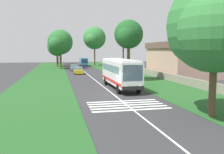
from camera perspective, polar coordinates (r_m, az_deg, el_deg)
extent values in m
plane|color=#333335|center=(26.43, 0.54, -4.29)|extent=(160.00, 160.00, 0.00)
cube|color=#235623|center=(40.66, -15.73, -0.81)|extent=(120.00, 8.00, 0.04)
cube|color=#235623|center=(42.97, 6.66, -0.25)|extent=(120.00, 8.00, 0.04)
cube|color=silver|center=(41.02, -4.22, -0.56)|extent=(110.00, 0.16, 0.01)
cube|color=white|center=(30.97, 1.87, 1.17)|extent=(11.00, 2.50, 2.90)
cube|color=slate|center=(31.21, 1.74, 2.17)|extent=(9.68, 2.54, 0.85)
cube|color=slate|center=(25.70, 4.91, 0.90)|extent=(0.08, 2.20, 1.74)
cube|color=red|center=(31.07, 1.87, -0.67)|extent=(10.78, 2.53, 0.36)
cube|color=white|center=(30.87, 1.88, 4.02)|extent=(10.56, 2.30, 0.18)
cube|color=black|center=(25.78, 4.96, -2.62)|extent=(0.16, 2.40, 0.40)
sphere|color=#F2EDCC|center=(25.59, 3.20, -2.37)|extent=(0.24, 0.24, 0.24)
sphere|color=#F2EDCC|center=(26.07, 6.61, -2.25)|extent=(0.24, 0.24, 0.24)
cylinder|color=black|center=(27.12, 1.56, -2.84)|extent=(1.10, 0.32, 1.10)
cylinder|color=black|center=(34.27, -1.46, -0.95)|extent=(1.10, 0.32, 1.10)
cylinder|color=black|center=(27.77, 6.18, -2.67)|extent=(1.10, 0.32, 1.10)
cylinder|color=black|center=(34.79, 2.26, -0.85)|extent=(1.10, 0.32, 1.10)
cube|color=silver|center=(20.03, 4.99, -7.71)|extent=(0.45, 6.80, 0.01)
cube|color=silver|center=(20.86, 4.24, -7.14)|extent=(0.45, 6.80, 0.01)
cube|color=silver|center=(21.70, 3.55, -6.61)|extent=(0.45, 6.80, 0.01)
cube|color=silver|center=(22.55, 2.91, -6.12)|extent=(0.45, 6.80, 0.01)
cube|color=silver|center=(23.40, 2.32, -5.66)|extent=(0.45, 6.80, 0.01)
cube|color=gold|center=(51.15, -7.92, 1.32)|extent=(4.30, 1.75, 0.70)
cube|color=slate|center=(51.00, -7.92, 2.01)|extent=(2.00, 1.61, 0.55)
cylinder|color=black|center=(49.77, -8.68, 0.94)|extent=(0.64, 0.22, 0.64)
cylinder|color=black|center=(52.45, -8.88, 1.20)|extent=(0.64, 0.22, 0.64)
cylinder|color=black|center=(49.90, -6.89, 0.98)|extent=(0.64, 0.22, 0.64)
cylinder|color=black|center=(52.58, -7.19, 1.24)|extent=(0.64, 0.22, 0.64)
cube|color=gray|center=(60.19, -8.92, 2.03)|extent=(4.30, 1.75, 0.70)
cube|color=slate|center=(60.05, -8.92, 2.62)|extent=(2.00, 1.61, 0.55)
cylinder|color=black|center=(58.81, -9.59, 1.72)|extent=(0.64, 0.22, 0.64)
cylinder|color=black|center=(61.50, -9.72, 1.91)|extent=(0.64, 0.22, 0.64)
cylinder|color=black|center=(58.91, -8.07, 1.75)|extent=(0.64, 0.22, 0.64)
cylinder|color=black|center=(61.60, -8.27, 1.94)|extent=(0.64, 0.22, 0.64)
cube|color=#145933|center=(68.20, -8.98, 2.51)|extent=(4.30, 1.75, 0.70)
cube|color=slate|center=(68.06, -8.98, 3.03)|extent=(2.00, 1.61, 0.55)
cylinder|color=black|center=(66.82, -9.57, 2.25)|extent=(0.64, 0.22, 0.64)
cylinder|color=black|center=(69.51, -9.69, 2.39)|extent=(0.64, 0.22, 0.64)
cylinder|color=black|center=(66.92, -8.24, 2.27)|extent=(0.64, 0.22, 0.64)
cylinder|color=black|center=(69.61, -8.41, 2.42)|extent=(0.64, 0.22, 0.64)
cube|color=teal|center=(76.87, -6.70, 3.66)|extent=(6.00, 2.10, 2.10)
cube|color=slate|center=(77.05, -6.71, 3.95)|extent=(5.04, 2.13, 0.70)
cube|color=slate|center=(73.91, -6.46, 3.72)|extent=(0.06, 1.76, 1.18)
cylinder|color=black|center=(74.94, -7.26, 2.75)|extent=(0.76, 0.24, 0.76)
cylinder|color=black|center=(78.72, -7.52, 2.90)|extent=(0.76, 0.24, 0.76)
cylinder|color=black|center=(75.14, -5.81, 2.77)|extent=(0.76, 0.24, 0.76)
cylinder|color=black|center=(78.91, -6.14, 2.93)|extent=(0.76, 0.24, 0.76)
cylinder|color=brown|center=(87.62, -12.58, 4.84)|extent=(0.37, 0.37, 5.88)
sphere|color=#19471E|center=(87.63, -12.64, 7.65)|extent=(4.92, 4.92, 4.92)
sphere|color=#19471E|center=(89.10, -12.64, 7.38)|extent=(3.40, 3.40, 3.40)
sphere|color=#19471E|center=(86.40, -13.13, 7.41)|extent=(2.83, 2.83, 2.83)
cylinder|color=brown|center=(75.52, -12.75, 4.11)|extent=(0.41, 0.41, 4.48)
sphere|color=#286B2D|center=(75.48, -12.82, 7.00)|extent=(5.70, 5.70, 5.70)
sphere|color=#286B2D|center=(77.19, -12.81, 6.66)|extent=(3.73, 3.73, 3.73)
sphere|color=#286B2D|center=(74.06, -13.48, 6.67)|extent=(3.54, 3.54, 3.54)
cylinder|color=brown|center=(66.41, -11.98, 4.20)|extent=(0.52, 0.52, 5.24)
sphere|color=#286B2D|center=(66.41, -12.06, 8.02)|extent=(6.59, 6.59, 6.59)
sphere|color=#286B2D|center=(68.38, -12.07, 7.55)|extent=(4.38, 4.38, 4.38)
sphere|color=#286B2D|center=(64.75, -12.92, 7.62)|extent=(4.01, 4.01, 4.01)
cylinder|color=brown|center=(38.97, 3.89, 3.65)|extent=(0.49, 0.49, 6.11)
sphere|color=#1E5623|center=(39.02, 3.94, 9.99)|extent=(4.57, 4.57, 4.57)
sphere|color=#1E5623|center=(40.31, 3.38, 9.38)|extent=(3.16, 3.16, 3.16)
sphere|color=#1E5623|center=(37.71, 3.42, 9.60)|extent=(2.97, 2.97, 2.97)
cylinder|color=brown|center=(19.05, 22.58, -1.56)|extent=(0.51, 0.51, 4.71)
sphere|color=#337A38|center=(18.99, 23.12, 11.21)|extent=(6.83, 6.83, 6.83)
sphere|color=#337A38|center=(20.65, 19.70, 9.47)|extent=(4.91, 4.91, 4.91)
sphere|color=#337A38|center=(16.97, 23.59, 10.11)|extent=(5.08, 5.08, 5.08)
cylinder|color=#4C3826|center=(78.51, -4.09, 5.19)|extent=(0.39, 0.39, 6.85)
sphere|color=#337A38|center=(78.61, -4.12, 9.13)|extent=(7.21, 7.21, 7.21)
sphere|color=#337A38|center=(80.72, -4.35, 8.66)|extent=(5.17, 5.17, 5.17)
sphere|color=#337A38|center=(76.65, -4.73, 8.79)|extent=(4.25, 4.25, 4.25)
cylinder|color=#473828|center=(40.98, 2.65, 4.45)|extent=(0.24, 0.24, 7.07)
cube|color=#3D3326|center=(41.00, 2.67, 8.55)|extent=(0.12, 1.40, 0.12)
cube|color=gray|center=(48.76, 8.51, 1.15)|extent=(70.00, 0.40, 1.10)
cube|color=tan|center=(47.65, 16.40, 3.31)|extent=(13.69, 9.51, 5.26)
cube|color=brown|center=(47.61, 16.52, 7.16)|extent=(14.29, 10.11, 1.13)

